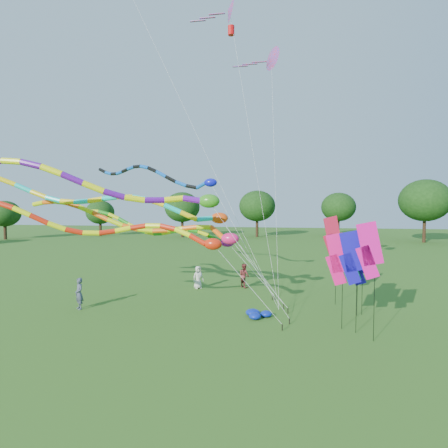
% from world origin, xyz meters
% --- Properties ---
extents(ground, '(160.00, 160.00, 0.00)m').
position_xyz_m(ground, '(0.00, 0.00, 0.00)').
color(ground, '#255917').
rests_on(ground, ground).
extents(tree_ring, '(115.50, 112.61, 9.47)m').
position_xyz_m(tree_ring, '(3.79, -1.42, 5.51)').
color(tree_ring, '#382314').
rests_on(tree_ring, ground).
extents(tube_kite_red, '(13.20, 2.56, 6.64)m').
position_xyz_m(tube_kite_red, '(-4.29, 0.64, 4.64)').
color(tube_kite_red, black).
rests_on(tube_kite_red, ground).
extents(tube_kite_orange, '(15.44, 1.18, 6.74)m').
position_xyz_m(tube_kite_orange, '(-4.80, 4.94, 4.69)').
color(tube_kite_orange, black).
rests_on(tube_kite_orange, ground).
extents(tube_kite_purple, '(16.47, 3.14, 8.59)m').
position_xyz_m(tube_kite_purple, '(-5.52, 0.84, 6.70)').
color(tube_kite_purple, black).
rests_on(tube_kite_purple, ground).
extents(tube_kite_blue, '(13.76, 5.16, 9.26)m').
position_xyz_m(tube_kite_blue, '(-5.79, 9.56, 7.78)').
color(tube_kite_blue, black).
rests_on(tube_kite_blue, ground).
extents(tube_kite_cyan, '(15.75, 2.00, 7.92)m').
position_xyz_m(tube_kite_cyan, '(-5.45, 3.96, 5.80)').
color(tube_kite_cyan, black).
rests_on(tube_kite_cyan, ground).
extents(tube_kite_green, '(12.85, 2.01, 6.04)m').
position_xyz_m(tube_kite_green, '(-4.39, 7.91, 4.06)').
color(tube_kite_green, black).
rests_on(tube_kite_green, ground).
extents(delta_kite_high_a, '(5.10, 1.98, 17.19)m').
position_xyz_m(delta_kite_high_a, '(-0.34, 5.15, 16.41)').
color(delta_kite_high_a, black).
rests_on(delta_kite_high_a, ground).
extents(delta_kite_high_c, '(3.16, 3.59, 15.09)m').
position_xyz_m(delta_kite_high_c, '(1.88, 6.64, 14.31)').
color(delta_kite_high_c, black).
rests_on(delta_kite_high_c, ground).
extents(banner_pole_magenta_b, '(1.16, 0.16, 5.14)m').
position_xyz_m(banner_pole_magenta_b, '(6.33, 0.91, 3.87)').
color(banner_pole_magenta_b, black).
rests_on(banner_pole_magenta_b, ground).
extents(banner_pole_blue_a, '(1.16, 0.23, 4.68)m').
position_xyz_m(banner_pole_blue_a, '(5.78, 1.90, 3.42)').
color(banner_pole_blue_a, black).
rests_on(banner_pole_blue_a, ground).
extents(banner_pole_blue_b, '(1.16, 0.19, 4.06)m').
position_xyz_m(banner_pole_blue_b, '(6.58, 4.84, 2.80)').
color(banner_pole_blue_b, black).
rests_on(banner_pole_blue_b, ground).
extents(banner_pole_magenta_a, '(1.13, 0.42, 4.54)m').
position_xyz_m(banner_pole_magenta_a, '(5.23, 2.37, 3.28)').
color(banner_pole_magenta_a, black).
rests_on(banner_pole_magenta_a, ground).
extents(banner_pole_red, '(1.13, 0.43, 5.19)m').
position_xyz_m(banner_pole_red, '(5.46, 6.62, 3.92)').
color(banner_pole_red, black).
rests_on(banner_pole_red, ground).
extents(banner_pole_green, '(1.16, 0.27, 4.25)m').
position_xyz_m(banner_pole_green, '(6.30, 4.68, 2.99)').
color(banner_pole_green, black).
rests_on(banner_pole_green, ground).
extents(blue_nylon_heap, '(1.36, 1.25, 0.44)m').
position_xyz_m(blue_nylon_heap, '(1.39, 3.47, 0.19)').
color(blue_nylon_heap, '#0B2298').
rests_on(blue_nylon_heap, ground).
extents(person_a, '(0.90, 0.87, 1.56)m').
position_xyz_m(person_a, '(-3.20, 9.41, 0.78)').
color(person_a, beige).
rests_on(person_a, ground).
extents(person_b, '(0.76, 0.73, 1.75)m').
position_xyz_m(person_b, '(-8.50, 3.27, 0.88)').
color(person_b, '#41465B').
rests_on(person_b, ground).
extents(person_c, '(1.02, 1.04, 1.69)m').
position_xyz_m(person_c, '(-0.08, 10.29, 0.84)').
color(person_c, maroon).
rests_on(person_c, ground).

